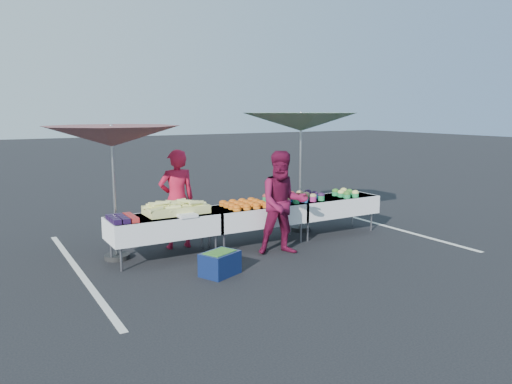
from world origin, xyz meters
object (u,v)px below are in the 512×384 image
vendor (177,199)px  storage_bin (220,263)px  customer (283,203)px  umbrella_left (112,137)px  table_center (256,214)px  umbrella_right (301,123)px  table_left (164,225)px  table_right (332,205)px

vendor → storage_bin: bearing=94.1°
customer → umbrella_left: size_ratio=0.62×
umbrella_left → table_center: bearing=-9.1°
umbrella_left → umbrella_right: umbrella_right is taller
vendor → storage_bin: vendor is taller
customer → umbrella_left: (-2.60, 1.15, 1.15)m
table_left → umbrella_left: (-0.70, 0.40, 1.47)m
table_center → storage_bin: (-1.36, -1.23, -0.39)m
umbrella_left → table_right: bearing=-5.3°
table_left → table_center: (1.80, 0.00, 0.00)m
table_right → umbrella_left: 4.56m
storage_bin → table_center: bearing=18.5°
customer → umbrella_left: bearing=175.1°
table_left → umbrella_right: umbrella_right is taller
vendor → table_left: bearing=55.0°
vendor → umbrella_right: (2.71, -0.03, 1.34)m
umbrella_left → umbrella_right: 3.87m
table_center → customer: (0.10, -0.75, 0.32)m
customer → table_left: bearing=177.4°
umbrella_right → storage_bin: (-2.73, -1.75, -2.05)m
umbrella_left → storage_bin: 2.73m
table_left → storage_bin: 1.36m
vendor → storage_bin: 1.92m
table_left → umbrella_left: 1.68m
umbrella_right → table_left: bearing=-170.7°
table_left → table_right: (3.60, 0.00, 0.00)m
table_right → customer: (-1.70, -0.75, 0.32)m
table_center → storage_bin: 1.88m
umbrella_left → umbrella_right: (3.87, 0.12, 0.18)m
customer → storage_bin: size_ratio=2.67×
table_right → table_left: bearing=180.0°
umbrella_right → umbrella_left: bearing=-178.3°
storage_bin → umbrella_right: bearing=9.1°
table_left → customer: customer is taller
umbrella_left → customer: bearing=-23.8°
vendor → storage_bin: size_ratio=2.66×
table_center → vendor: 1.48m
table_right → umbrella_right: (-0.43, 0.52, 1.66)m
table_right → storage_bin: 3.42m
umbrella_left → storage_bin: bearing=-55.1°
vendor → umbrella_right: size_ratio=0.58×
vendor → table_right: bearing=174.9°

